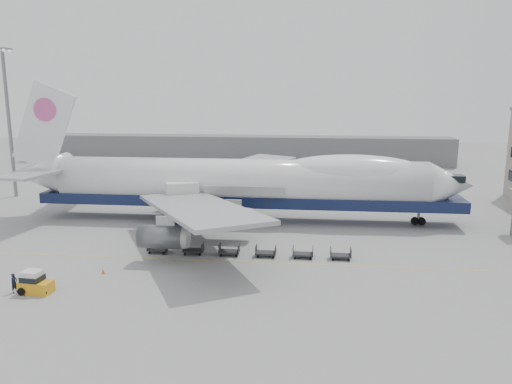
# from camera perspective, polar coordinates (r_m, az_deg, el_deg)

# --- Properties ---
(ground) EXTENTS (260.00, 260.00, 0.00)m
(ground) POSITION_cam_1_polar(r_m,az_deg,el_deg) (61.08, -3.31, -6.04)
(ground) COLOR gray
(ground) RESTS_ON ground
(apron_line) EXTENTS (60.00, 0.15, 0.01)m
(apron_line) POSITION_cam_1_polar(r_m,az_deg,el_deg) (55.47, -4.35, -7.89)
(apron_line) COLOR gold
(apron_line) RESTS_ON ground
(hangar) EXTENTS (110.00, 8.00, 7.00)m
(hangar) POSITION_cam_1_polar(r_m,az_deg,el_deg) (129.80, -2.56, 4.90)
(hangar) COLOR slate
(hangar) RESTS_ON ground
(floodlight_mast) EXTENTS (2.40, 2.40, 25.43)m
(floodlight_mast) POSITION_cam_1_polar(r_m,az_deg,el_deg) (96.61, -26.45, 7.87)
(floodlight_mast) COLOR slate
(floodlight_mast) RESTS_ON ground
(airliner) EXTENTS (67.00, 55.30, 19.98)m
(airliner) POSITION_cam_1_polar(r_m,az_deg,el_deg) (71.16, -1.25, 1.17)
(airliner) COLOR white
(airliner) RESTS_ON ground
(catering_truck) EXTENTS (5.26, 4.39, 6.05)m
(catering_truck) POSITION_cam_1_polar(r_m,az_deg,el_deg) (69.82, -8.38, -0.99)
(catering_truck) COLOR navy
(catering_truck) RESTS_ON ground
(baggage_tug) EXTENTS (3.03, 1.82, 2.12)m
(baggage_tug) POSITION_cam_1_polar(r_m,az_deg,el_deg) (51.12, -23.97, -9.49)
(baggage_tug) COLOR orange
(baggage_tug) RESTS_ON ground
(ground_worker) EXTENTS (0.61, 0.77, 1.86)m
(ground_worker) POSITION_cam_1_polar(r_m,az_deg,el_deg) (51.91, -25.90, -9.36)
(ground_worker) COLOR black
(ground_worker) RESTS_ON ground
(traffic_cone) EXTENTS (0.37, 0.37, 0.54)m
(traffic_cone) POSITION_cam_1_polar(r_m,az_deg,el_deg) (54.00, -17.08, -8.64)
(traffic_cone) COLOR #F8590D
(traffic_cone) RESTS_ON ground
(dolly_0) EXTENTS (2.30, 1.35, 1.30)m
(dolly_0) POSITION_cam_1_polar(r_m,az_deg,el_deg) (59.01, -11.14, -6.34)
(dolly_0) COLOR #2D2D30
(dolly_0) RESTS_ON ground
(dolly_1) EXTENTS (2.30, 1.35, 1.30)m
(dolly_1) POSITION_cam_1_polar(r_m,az_deg,el_deg) (57.92, -7.17, -6.55)
(dolly_1) COLOR #2D2D30
(dolly_1) RESTS_ON ground
(dolly_2) EXTENTS (2.30, 1.35, 1.30)m
(dolly_2) POSITION_cam_1_polar(r_m,az_deg,el_deg) (57.12, -3.07, -6.73)
(dolly_2) COLOR #2D2D30
(dolly_2) RESTS_ON ground
(dolly_3) EXTENTS (2.30, 1.35, 1.30)m
(dolly_3) POSITION_cam_1_polar(r_m,az_deg,el_deg) (56.62, 1.13, -6.89)
(dolly_3) COLOR #2D2D30
(dolly_3) RESTS_ON ground
(dolly_4) EXTENTS (2.30, 1.35, 1.30)m
(dolly_4) POSITION_cam_1_polar(r_m,az_deg,el_deg) (56.42, 5.38, -7.00)
(dolly_4) COLOR #2D2D30
(dolly_4) RESTS_ON ground
(dolly_5) EXTENTS (2.30, 1.35, 1.30)m
(dolly_5) POSITION_cam_1_polar(r_m,az_deg,el_deg) (56.52, 9.65, -7.08)
(dolly_5) COLOR #2D2D30
(dolly_5) RESTS_ON ground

